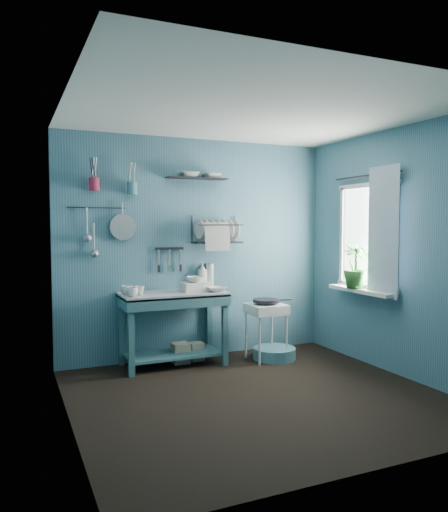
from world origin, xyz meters
name	(u,v)px	position (x,y,z in m)	size (l,w,h in m)	color
floor	(257,396)	(0.00, 0.00, 0.00)	(3.20, 3.20, 0.00)	black
ceiling	(258,111)	(0.00, 0.00, 2.50)	(3.20, 3.20, 0.00)	silver
wall_back	(197,249)	(0.00, 1.50, 1.25)	(3.20, 3.20, 0.00)	#365F6F
wall_front	(373,270)	(0.00, -1.50, 1.25)	(3.20, 3.20, 0.00)	#365F6F
wall_left	(68,261)	(-1.60, 0.00, 1.25)	(3.00, 3.00, 0.00)	#365F6F
wall_right	(399,252)	(1.60, 0.00, 1.25)	(3.00, 3.00, 0.00)	#365F6F
work_counter	(173,329)	(-0.38, 1.24, 0.40)	(1.12, 0.56, 0.80)	#2D585F
mug_left	(132,292)	(-0.86, 1.08, 0.85)	(0.12, 0.12, 0.10)	silver
mug_mid	(139,290)	(-0.76, 1.18, 0.84)	(0.10, 0.10, 0.09)	silver
mug_right	(127,290)	(-0.88, 1.24, 0.85)	(0.12, 0.12, 0.10)	silver
wash_tub	(195,287)	(-0.13, 1.22, 0.85)	(0.28, 0.22, 0.10)	silver
tub_bowl	(195,279)	(-0.13, 1.22, 0.93)	(0.20, 0.20, 0.06)	silver
soap_bottle	(202,275)	(0.04, 1.44, 0.95)	(0.12, 0.12, 0.30)	silver
water_bottle	(210,275)	(0.14, 1.46, 0.94)	(0.09, 0.09, 0.28)	#AEBCC2
counter_bowl	(217,289)	(0.07, 1.09, 0.82)	(0.22, 0.22, 0.05)	silver
hotplate_stand	(266,332)	(0.64, 1.02, 0.32)	(0.40, 0.40, 0.63)	silver
frying_pan	(266,301)	(0.64, 1.02, 0.67)	(0.30, 0.30, 0.04)	black
knife_strip	(169,249)	(-0.35, 1.47, 1.26)	(0.32, 0.02, 0.03)	black
dish_rack	(217,229)	(0.19, 1.37, 1.47)	(0.55, 0.24, 0.32)	black
upper_shelf	(197,178)	(-0.04, 1.40, 2.04)	(0.70, 0.18, 0.01)	black
shelf_bowl_left	(190,175)	(-0.13, 1.40, 2.07)	(0.22, 0.22, 0.06)	silver
shelf_bowl_right	(212,179)	(0.14, 1.40, 2.05)	(0.21, 0.21, 0.05)	silver
utensil_cup_magenta	(94,184)	(-1.17, 1.42, 1.94)	(0.11, 0.11, 0.13)	maroon
utensil_cup_teal	(132,188)	(-0.77, 1.42, 1.91)	(0.11, 0.11, 0.13)	#396D76
colander	(123,227)	(-0.87, 1.45, 1.50)	(0.28, 0.28, 0.03)	#969A9D
ladle_outer	(87,222)	(-1.24, 1.46, 1.56)	(0.01, 0.01, 0.30)	#969A9D
ladle_inner	(94,237)	(-1.17, 1.46, 1.39)	(0.01, 0.01, 0.30)	#969A9D
hook_rail	(96,208)	(-1.14, 1.47, 1.70)	(0.01, 0.01, 0.60)	black
window_glass	(368,236)	(1.59, 0.45, 1.40)	(1.10, 1.10, 0.00)	white
windowsill	(361,291)	(1.50, 0.45, 0.81)	(0.16, 0.95, 0.04)	silver
curtain	(383,232)	(1.52, 0.15, 1.45)	(1.35, 1.35, 0.00)	silver
curtain_rod	(366,176)	(1.54, 0.45, 2.05)	(0.02, 0.02, 1.05)	black
potted_plant	(355,266)	(1.48, 0.52, 1.07)	(0.27, 0.27, 0.48)	#2C6629
storage_tin_large	(180,353)	(-0.28, 1.29, 0.11)	(0.18, 0.18, 0.22)	gray
storage_tin_small	(197,351)	(-0.08, 1.32, 0.10)	(0.15, 0.15, 0.20)	gray
floor_basin	(274,353)	(0.74, 1.01, 0.07)	(0.48, 0.48, 0.13)	teal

